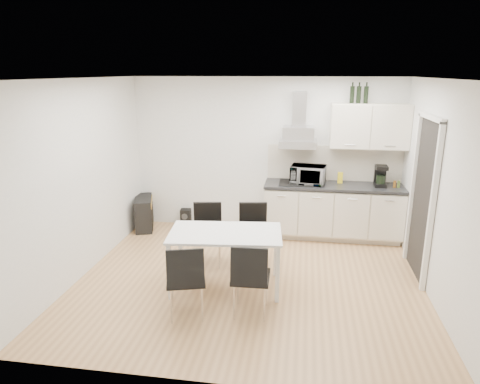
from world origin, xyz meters
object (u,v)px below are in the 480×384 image
object	(u,v)px
dining_table	(225,238)
chair_far_left	(207,235)
guitar_amp	(144,213)
kitchenette	(336,189)
chair_near_right	(251,278)
floor_speaker	(186,217)
chair_far_right	(253,236)
chair_near_left	(186,280)

from	to	relation	value
dining_table	chair_far_left	xyz separation A→B (m)	(-0.38, 0.62, -0.23)
dining_table	guitar_amp	xyz separation A→B (m)	(-1.82, 1.88, -0.39)
kitchenette	dining_table	distance (m)	2.46
chair_near_right	floor_speaker	distance (m)	3.11
guitar_amp	dining_table	bearing A→B (deg)	-64.62
chair_far_right	chair_near_right	xyz separation A→B (m)	(0.13, -1.27, 0.00)
chair_far_left	guitar_amp	size ratio (longest dim) A/B	1.21
guitar_amp	floor_speaker	world-z (taller)	guitar_amp
chair_near_left	chair_near_right	world-z (taller)	same
chair_near_right	floor_speaker	world-z (taller)	chair_near_right
chair_far_left	chair_near_right	world-z (taller)	same
chair_far_left	chair_near_right	bearing A→B (deg)	113.20
chair_near_left	guitar_amp	size ratio (longest dim) A/B	1.21
kitchenette	guitar_amp	bearing A→B (deg)	-178.52
chair_far_left	guitar_amp	world-z (taller)	chair_far_left
chair_far_right	chair_far_left	bearing A→B (deg)	-0.80
kitchenette	chair_far_right	xyz separation A→B (m)	(-1.20, -1.26, -0.39)
dining_table	chair_far_right	xyz separation A→B (m)	(0.26, 0.71, -0.23)
chair_far_right	chair_near_right	bearing A→B (deg)	87.18
dining_table	chair_near_left	xyz separation A→B (m)	(-0.32, -0.72, -0.23)
chair_far_left	guitar_amp	xyz separation A→B (m)	(-1.44, 1.26, -0.16)
chair_far_right	floor_speaker	world-z (taller)	chair_far_right
dining_table	chair_far_right	distance (m)	0.79
chair_far_right	chair_near_left	bearing A→B (deg)	59.15
kitchenette	chair_near_left	bearing A→B (deg)	-123.59
kitchenette	chair_near_left	world-z (taller)	kitchenette
chair_far_right	chair_near_right	distance (m)	1.28
dining_table	chair_far_left	world-z (taller)	chair_far_left
chair_far_left	chair_far_right	distance (m)	0.65
dining_table	guitar_amp	distance (m)	2.64
kitchenette	dining_table	world-z (taller)	kitchenette
kitchenette	floor_speaker	world-z (taller)	kitchenette
dining_table	chair_far_left	bearing A→B (deg)	115.64
chair_far_left	guitar_amp	distance (m)	1.92
chair_far_left	floor_speaker	world-z (taller)	chair_far_left
chair_near_left	chair_near_right	size ratio (longest dim) A/B	1.00
kitchenette	chair_far_right	size ratio (longest dim) A/B	2.86
chair_near_left	guitar_amp	bearing A→B (deg)	103.84
chair_far_left	guitar_amp	bearing A→B (deg)	-51.27
dining_table	floor_speaker	size ratio (longest dim) A/B	4.86
chair_near_right	dining_table	bearing A→B (deg)	123.45
kitchenette	floor_speaker	size ratio (longest dim) A/B	8.36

